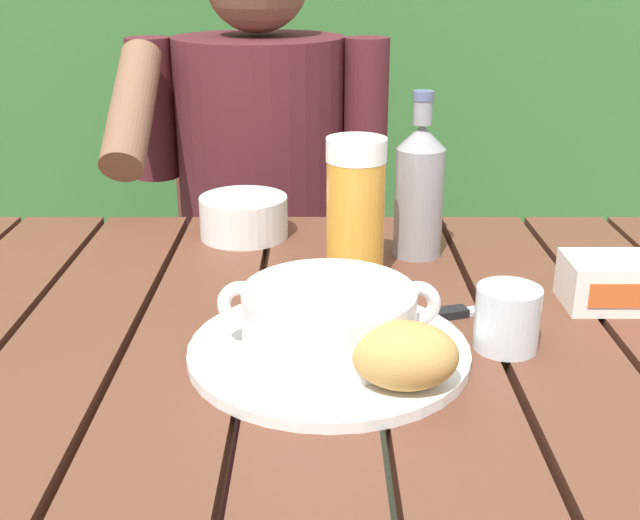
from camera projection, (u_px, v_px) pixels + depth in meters
dining_table at (312, 421)px, 0.90m from camera, size 1.20×0.89×0.77m
chair_near_diner at (270, 281)px, 1.79m from camera, size 0.45×0.43×0.99m
person_eating at (259, 200)px, 1.51m from camera, size 0.48×0.47×1.23m
serving_plate at (329, 351)px, 0.83m from camera, size 0.30×0.30×0.01m
soup_bowl at (329, 317)px, 0.81m from camera, size 0.23×0.18×0.07m
bread_roll at (405, 355)px, 0.74m from camera, size 0.10×0.08×0.06m
beer_glass at (356, 208)px, 1.01m from camera, size 0.08×0.08×0.18m
beer_bottle at (419, 188)px, 1.08m from camera, size 0.07×0.07×0.23m
water_glass_small at (507, 318)px, 0.84m from camera, size 0.07×0.07×0.07m
butter_tub at (610, 282)px, 0.94m from camera, size 0.11×0.08×0.06m
table_knife at (464, 312)px, 0.92m from camera, size 0.15×0.06×0.01m
diner_bowl at (244, 217)px, 1.18m from camera, size 0.13×0.13×0.06m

